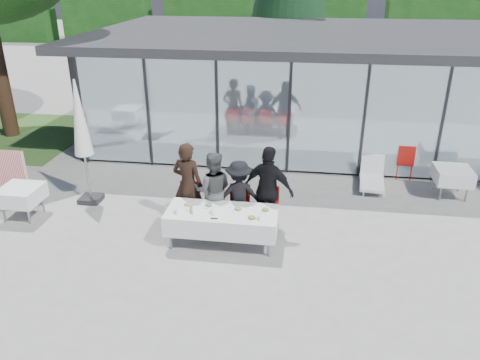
{
  "coord_description": "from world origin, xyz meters",
  "views": [
    {
      "loc": [
        1.44,
        -8.05,
        5.19
      ],
      "look_at": [
        0.12,
        1.2,
        0.99
      ],
      "focal_mm": 35.0,
      "sensor_mm": 36.0,
      "label": 1
    }
  ],
  "objects_px": {
    "plate_a": "(188,205)",
    "juice_bottle": "(191,210)",
    "diner_chair_c": "(239,204)",
    "spare_table_right": "(453,175)",
    "folded_eyeglasses": "(214,218)",
    "plate_c": "(238,209)",
    "diner_chair_a": "(189,201)",
    "plate_b": "(209,205)",
    "plate_extra": "(252,218)",
    "dining_table": "(222,220)",
    "diner_b": "(213,190)",
    "diner_a": "(188,185)",
    "spare_chair_b": "(405,160)",
    "diner_chair_d": "(268,206)",
    "lounger": "(372,176)",
    "diner_c": "(239,195)",
    "diner_chair_b": "(214,203)",
    "plate_d": "(266,210)",
    "diner_d": "(269,190)",
    "spare_table_left": "(21,195)"
  },
  "relations": [
    {
      "from": "plate_a",
      "to": "juice_bottle",
      "type": "distance_m",
      "value": 0.33
    },
    {
      "from": "diner_chair_c",
      "to": "spare_table_right",
      "type": "bearing_deg",
      "value": 24.43
    },
    {
      "from": "folded_eyeglasses",
      "to": "plate_c",
      "type": "bearing_deg",
      "value": 45.6
    },
    {
      "from": "diner_chair_a",
      "to": "diner_chair_c",
      "type": "distance_m",
      "value": 1.11
    },
    {
      "from": "plate_b",
      "to": "plate_extra",
      "type": "bearing_deg",
      "value": -24.19
    },
    {
      "from": "dining_table",
      "to": "diner_b",
      "type": "xyz_separation_m",
      "value": [
        -0.32,
        0.7,
        0.33
      ]
    },
    {
      "from": "diner_chair_a",
      "to": "folded_eyeglasses",
      "type": "relative_size",
      "value": 6.96
    },
    {
      "from": "diner_a",
      "to": "spare_chair_b",
      "type": "bearing_deg",
      "value": -134.01
    },
    {
      "from": "diner_chair_d",
      "to": "plate_b",
      "type": "bearing_deg",
      "value": -154.23
    },
    {
      "from": "juice_bottle",
      "to": "lounger",
      "type": "distance_m",
      "value": 5.37
    },
    {
      "from": "diner_b",
      "to": "lounger",
      "type": "xyz_separation_m",
      "value": [
        3.7,
        2.7,
        -0.61
      ]
    },
    {
      "from": "diner_c",
      "to": "plate_a",
      "type": "relative_size",
      "value": 5.78
    },
    {
      "from": "diner_chair_c",
      "to": "juice_bottle",
      "type": "xyz_separation_m",
      "value": [
        -0.84,
        -0.91,
        0.29
      ]
    },
    {
      "from": "juice_bottle",
      "to": "lounger",
      "type": "bearing_deg",
      "value": 41.84
    },
    {
      "from": "diner_chair_b",
      "to": "folded_eyeglasses",
      "type": "relative_size",
      "value": 6.96
    },
    {
      "from": "diner_chair_b",
      "to": "diner_c",
      "type": "distance_m",
      "value": 0.62
    },
    {
      "from": "plate_d",
      "to": "diner_a",
      "type": "bearing_deg",
      "value": 161.64
    },
    {
      "from": "diner_a",
      "to": "plate_d",
      "type": "xyz_separation_m",
      "value": [
        1.74,
        -0.58,
        -0.19
      ]
    },
    {
      "from": "diner_chair_a",
      "to": "diner_b",
      "type": "xyz_separation_m",
      "value": [
        0.55,
        -0.05,
        0.33
      ]
    },
    {
      "from": "diner_a",
      "to": "diner_d",
      "type": "distance_m",
      "value": 1.75
    },
    {
      "from": "folded_eyeglasses",
      "to": "plate_a",
      "type": "bearing_deg",
      "value": 144.23
    },
    {
      "from": "plate_extra",
      "to": "spare_table_left",
      "type": "distance_m",
      "value": 5.4
    },
    {
      "from": "juice_bottle",
      "to": "spare_table_left",
      "type": "distance_m",
      "value": 4.17
    },
    {
      "from": "diner_c",
      "to": "spare_chair_b",
      "type": "bearing_deg",
      "value": -151.5
    },
    {
      "from": "diner_chair_d",
      "to": "diner_chair_a",
      "type": "bearing_deg",
      "value": 180.0
    },
    {
      "from": "diner_c",
      "to": "plate_b",
      "type": "height_order",
      "value": "diner_c"
    },
    {
      "from": "diner_a",
      "to": "diner_chair_d",
      "type": "height_order",
      "value": "diner_a"
    },
    {
      "from": "diner_a",
      "to": "diner_b",
      "type": "relative_size",
      "value": 1.11
    },
    {
      "from": "diner_a",
      "to": "diner_chair_a",
      "type": "distance_m",
      "value": 0.43
    },
    {
      "from": "diner_b",
      "to": "folded_eyeglasses",
      "type": "xyz_separation_m",
      "value": [
        0.22,
        -1.03,
        -0.11
      ]
    },
    {
      "from": "plate_d",
      "to": "lounger",
      "type": "relative_size",
      "value": 0.2
    },
    {
      "from": "diner_c",
      "to": "plate_b",
      "type": "bearing_deg",
      "value": 33.14
    },
    {
      "from": "diner_chair_b",
      "to": "plate_d",
      "type": "distance_m",
      "value": 1.37
    },
    {
      "from": "plate_extra",
      "to": "diner_d",
      "type": "bearing_deg",
      "value": 75.54
    },
    {
      "from": "diner_chair_b",
      "to": "plate_b",
      "type": "height_order",
      "value": "diner_chair_b"
    },
    {
      "from": "diner_c",
      "to": "plate_d",
      "type": "distance_m",
      "value": 0.85
    },
    {
      "from": "diner_chair_b",
      "to": "diner_chair_c",
      "type": "height_order",
      "value": "same"
    },
    {
      "from": "plate_d",
      "to": "diner_chair_c",
      "type": "bearing_deg",
      "value": 135.02
    },
    {
      "from": "diner_chair_d",
      "to": "plate_a",
      "type": "relative_size",
      "value": 3.59
    },
    {
      "from": "plate_d",
      "to": "spare_table_left",
      "type": "bearing_deg",
      "value": 176.3
    },
    {
      "from": "diner_d",
      "to": "plate_b",
      "type": "relative_size",
      "value": 7.06
    },
    {
      "from": "spare_table_left",
      "to": "plate_b",
      "type": "bearing_deg",
      "value": -4.01
    },
    {
      "from": "plate_c",
      "to": "plate_extra",
      "type": "bearing_deg",
      "value": -46.94
    },
    {
      "from": "diner_c",
      "to": "lounger",
      "type": "height_order",
      "value": "diner_c"
    },
    {
      "from": "diner_chair_a",
      "to": "juice_bottle",
      "type": "bearing_deg",
      "value": -73.37
    },
    {
      "from": "spare_chair_b",
      "to": "juice_bottle",
      "type": "bearing_deg",
      "value": -139.89
    },
    {
      "from": "diner_chair_c",
      "to": "diner_chair_a",
      "type": "bearing_deg",
      "value": 180.0
    },
    {
      "from": "spare_table_right",
      "to": "diner_chair_c",
      "type": "bearing_deg",
      "value": -155.57
    },
    {
      "from": "diner_a",
      "to": "juice_bottle",
      "type": "height_order",
      "value": "diner_a"
    },
    {
      "from": "diner_a",
      "to": "plate_b",
      "type": "distance_m",
      "value": 0.79
    }
  ]
}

